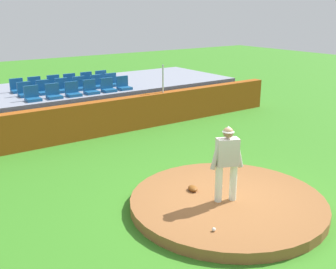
{
  "coord_description": "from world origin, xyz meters",
  "views": [
    {
      "loc": [
        -5.89,
        -6.05,
        4.28
      ],
      "look_at": [
        0.0,
        2.3,
        1.13
      ],
      "focal_mm": 44.07,
      "sensor_mm": 36.0,
      "label": 1
    }
  ],
  "objects_px": {
    "baseball": "(214,229)",
    "stadium_chair_5": "(124,85)",
    "stadium_chair_14": "(54,84)",
    "stadium_chair_6": "(25,92)",
    "stadium_chair_8": "(62,88)",
    "stadium_chair_11": "(112,82)",
    "stadium_chair_9": "(80,86)",
    "stadium_chair_16": "(87,81)",
    "fielding_glove": "(193,188)",
    "stadium_chair_13": "(35,86)",
    "stadium_chair_3": "(91,89)",
    "stadium_chair_17": "(102,79)",
    "stadium_chair_4": "(108,87)",
    "stadium_chair_15": "(71,83)",
    "stadium_chair_12": "(18,88)",
    "pitcher": "(227,158)",
    "stadium_chair_1": "(54,94)",
    "stadium_chair_7": "(44,90)",
    "stadium_chair_10": "(97,84)",
    "stadium_chair_2": "(73,92)",
    "stadium_chair_0": "(32,96)"
  },
  "relations": [
    {
      "from": "baseball",
      "to": "stadium_chair_5",
      "type": "distance_m",
      "value": 9.21
    },
    {
      "from": "stadium_chair_5",
      "to": "stadium_chair_14",
      "type": "bearing_deg",
      "value": -40.42
    },
    {
      "from": "stadium_chair_6",
      "to": "stadium_chair_8",
      "type": "bearing_deg",
      "value": -179.83
    },
    {
      "from": "stadium_chair_8",
      "to": "stadium_chair_11",
      "type": "bearing_deg",
      "value": -179.52
    },
    {
      "from": "stadium_chair_9",
      "to": "stadium_chair_11",
      "type": "xyz_separation_m",
      "value": [
        1.37,
        0.01,
        0.0
      ]
    },
    {
      "from": "stadium_chair_16",
      "to": "stadium_chair_9",
      "type": "bearing_deg",
      "value": 50.92
    },
    {
      "from": "fielding_glove",
      "to": "stadium_chair_16",
      "type": "xyz_separation_m",
      "value": [
        1.45,
        8.76,
        1.14
      ]
    },
    {
      "from": "stadium_chair_9",
      "to": "stadium_chair_13",
      "type": "xyz_separation_m",
      "value": [
        -1.42,
        0.9,
        0.0
      ]
    },
    {
      "from": "stadium_chair_6",
      "to": "stadium_chair_13",
      "type": "bearing_deg",
      "value": -126.01
    },
    {
      "from": "stadium_chair_3",
      "to": "stadium_chair_17",
      "type": "bearing_deg",
      "value": -127.01
    },
    {
      "from": "stadium_chair_13",
      "to": "stadium_chair_14",
      "type": "height_order",
      "value": "same"
    },
    {
      "from": "stadium_chair_11",
      "to": "stadium_chair_13",
      "type": "distance_m",
      "value": 2.93
    },
    {
      "from": "stadium_chair_4",
      "to": "stadium_chair_6",
      "type": "relative_size",
      "value": 1.0
    },
    {
      "from": "baseball",
      "to": "stadium_chair_5",
      "type": "relative_size",
      "value": 0.15
    },
    {
      "from": "stadium_chair_6",
      "to": "stadium_chair_15",
      "type": "relative_size",
      "value": 1.0
    },
    {
      "from": "stadium_chair_8",
      "to": "stadium_chair_13",
      "type": "relative_size",
      "value": 1.0
    },
    {
      "from": "stadium_chair_9",
      "to": "stadium_chair_13",
      "type": "bearing_deg",
      "value": -32.47
    },
    {
      "from": "baseball",
      "to": "stadium_chair_14",
      "type": "relative_size",
      "value": 0.15
    },
    {
      "from": "stadium_chair_12",
      "to": "stadium_chair_16",
      "type": "xyz_separation_m",
      "value": [
        2.8,
        -0.02,
        0.0
      ]
    },
    {
      "from": "baseball",
      "to": "stadium_chair_9",
      "type": "relative_size",
      "value": 0.15
    },
    {
      "from": "pitcher",
      "to": "stadium_chair_6",
      "type": "distance_m",
      "value": 8.83
    },
    {
      "from": "baseball",
      "to": "stadium_chair_1",
      "type": "bearing_deg",
      "value": 88.9
    },
    {
      "from": "stadium_chair_12",
      "to": "stadium_chair_3",
      "type": "bearing_deg",
      "value": 139.54
    },
    {
      "from": "stadium_chair_8",
      "to": "stadium_chair_13",
      "type": "xyz_separation_m",
      "value": [
        -0.71,
        0.91,
        0.0
      ]
    },
    {
      "from": "stadium_chair_1",
      "to": "stadium_chair_17",
      "type": "distance_m",
      "value": 3.3
    },
    {
      "from": "stadium_chair_4",
      "to": "stadium_chair_14",
      "type": "bearing_deg",
      "value": -52.25
    },
    {
      "from": "pitcher",
      "to": "stadium_chair_9",
      "type": "xyz_separation_m",
      "value": [
        0.47,
        8.69,
        0.21
      ]
    },
    {
      "from": "stadium_chair_9",
      "to": "stadium_chair_13",
      "type": "relative_size",
      "value": 1.0
    },
    {
      "from": "stadium_chair_7",
      "to": "stadium_chair_11",
      "type": "bearing_deg",
      "value": -179.79
    },
    {
      "from": "stadium_chair_4",
      "to": "stadium_chair_10",
      "type": "distance_m",
      "value": 0.91
    },
    {
      "from": "stadium_chair_6",
      "to": "stadium_chair_12",
      "type": "distance_m",
      "value": 0.91
    },
    {
      "from": "stadium_chair_16",
      "to": "stadium_chair_17",
      "type": "distance_m",
      "value": 0.68
    },
    {
      "from": "stadium_chair_1",
      "to": "stadium_chair_8",
      "type": "bearing_deg",
      "value": -126.87
    },
    {
      "from": "stadium_chair_2",
      "to": "stadium_chair_8",
      "type": "relative_size",
      "value": 1.0
    },
    {
      "from": "stadium_chair_5",
      "to": "stadium_chair_17",
      "type": "relative_size",
      "value": 1.0
    },
    {
      "from": "stadium_chair_7",
      "to": "stadium_chair_8",
      "type": "distance_m",
      "value": 0.7
    },
    {
      "from": "stadium_chair_8",
      "to": "stadium_chair_9",
      "type": "bearing_deg",
      "value": -179.08
    },
    {
      "from": "stadium_chair_6",
      "to": "stadium_chair_14",
      "type": "height_order",
      "value": "same"
    },
    {
      "from": "baseball",
      "to": "fielding_glove",
      "type": "height_order",
      "value": "fielding_glove"
    },
    {
      "from": "stadium_chair_1",
      "to": "stadium_chair_4",
      "type": "xyz_separation_m",
      "value": [
        2.1,
        -0.01,
        0.0
      ]
    },
    {
      "from": "fielding_glove",
      "to": "stadium_chair_0",
      "type": "height_order",
      "value": "stadium_chair_0"
    },
    {
      "from": "stadium_chair_5",
      "to": "stadium_chair_10",
      "type": "distance_m",
      "value": 1.11
    },
    {
      "from": "stadium_chair_8",
      "to": "stadium_chair_14",
      "type": "height_order",
      "value": "same"
    },
    {
      "from": "stadium_chair_14",
      "to": "stadium_chair_16",
      "type": "distance_m",
      "value": 1.39
    },
    {
      "from": "stadium_chair_13",
      "to": "stadium_chair_15",
      "type": "xyz_separation_m",
      "value": [
        1.39,
        -0.05,
        0.0
      ]
    },
    {
      "from": "stadium_chair_4",
      "to": "stadium_chair_13",
      "type": "bearing_deg",
      "value": -40.59
    },
    {
      "from": "baseball",
      "to": "stadium_chair_9",
      "type": "xyz_separation_m",
      "value": [
        1.55,
        9.54,
        1.16
      ]
    },
    {
      "from": "stadium_chair_4",
      "to": "stadium_chair_14",
      "type": "height_order",
      "value": "same"
    },
    {
      "from": "baseball",
      "to": "stadium_chair_10",
      "type": "height_order",
      "value": "stadium_chair_10"
    },
    {
      "from": "pitcher",
      "to": "stadium_chair_5",
      "type": "bearing_deg",
      "value": 98.5
    }
  ]
}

